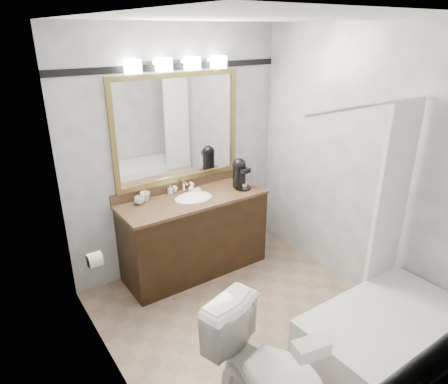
# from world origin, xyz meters

# --- Properties ---
(room) EXTENTS (2.42, 2.62, 2.52)m
(room) POSITION_xyz_m (0.00, 0.00, 1.25)
(room) COLOR gray
(room) RESTS_ON ground
(vanity) EXTENTS (1.53, 0.58, 0.97)m
(vanity) POSITION_xyz_m (0.00, 1.02, 0.44)
(vanity) COLOR black
(vanity) RESTS_ON ground
(mirror) EXTENTS (1.40, 0.04, 1.10)m
(mirror) POSITION_xyz_m (0.00, 1.28, 1.50)
(mirror) COLOR olive
(mirror) RESTS_ON room
(vanity_light_bar) EXTENTS (1.02, 0.14, 0.12)m
(vanity_light_bar) POSITION_xyz_m (0.00, 1.23, 2.13)
(vanity_light_bar) COLOR silver
(vanity_light_bar) RESTS_ON room
(accent_stripe) EXTENTS (2.40, 0.01, 0.06)m
(accent_stripe) POSITION_xyz_m (0.00, 1.29, 2.10)
(accent_stripe) COLOR black
(accent_stripe) RESTS_ON room
(bathtub) EXTENTS (1.30, 0.75, 1.96)m
(bathtub) POSITION_xyz_m (0.55, -0.90, 0.28)
(bathtub) COLOR white
(bathtub) RESTS_ON ground
(tp_roll) EXTENTS (0.11, 0.12, 0.12)m
(tp_roll) POSITION_xyz_m (-1.14, 0.66, 0.70)
(tp_roll) COLOR white
(tp_roll) RESTS_ON room
(toilet) EXTENTS (0.66, 0.89, 0.81)m
(toilet) POSITION_xyz_m (-0.53, -0.78, 0.40)
(toilet) COLOR white
(toilet) RESTS_ON ground
(tissue_box) EXTENTS (0.21, 0.14, 0.08)m
(tissue_box) POSITION_xyz_m (-0.53, -1.12, 0.85)
(tissue_box) COLOR white
(tissue_box) RESTS_ON toilet
(coffee_maker) EXTENTS (0.17, 0.21, 0.33)m
(coffee_maker) POSITION_xyz_m (0.55, 0.97, 1.02)
(coffee_maker) COLOR black
(coffee_maker) RESTS_ON vanity
(cup_left) EXTENTS (0.11, 0.11, 0.08)m
(cup_left) POSITION_xyz_m (-0.51, 1.17, 0.89)
(cup_left) COLOR white
(cup_left) RESTS_ON vanity
(cup_right) EXTENTS (0.12, 0.12, 0.09)m
(cup_right) POSITION_xyz_m (-0.43, 1.22, 0.89)
(cup_right) COLOR white
(cup_right) RESTS_ON vanity
(soap_bottle_a) EXTENTS (0.05, 0.05, 0.09)m
(soap_bottle_a) POSITION_xyz_m (-0.15, 1.23, 0.90)
(soap_bottle_a) COLOR white
(soap_bottle_a) RESTS_ON vanity
(soap_bottle_b) EXTENTS (0.08, 0.08, 0.08)m
(soap_bottle_b) POSITION_xyz_m (0.06, 1.17, 0.89)
(soap_bottle_b) COLOR white
(soap_bottle_b) RESTS_ON vanity
(soap_bar) EXTENTS (0.09, 0.07, 0.03)m
(soap_bar) POSITION_xyz_m (0.11, 1.13, 0.86)
(soap_bar) COLOR beige
(soap_bar) RESTS_ON vanity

